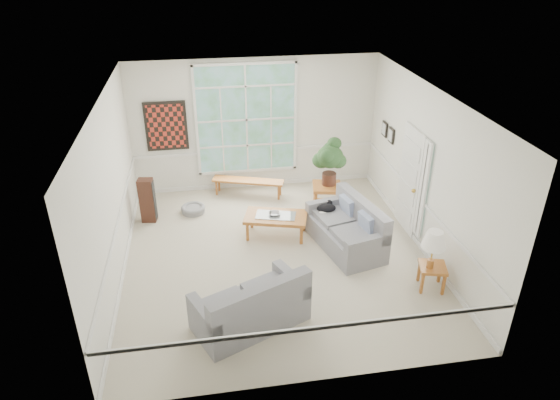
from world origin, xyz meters
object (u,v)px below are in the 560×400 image
object	(u,v)px
end_table	(326,198)
side_table	(431,277)
loveseat_front	(250,300)
coffee_table	(276,225)
loveseat_right	(346,226)

from	to	relation	value
end_table	side_table	xyz separation A→B (m)	(1.07, -2.90, -0.08)
loveseat_front	coffee_table	xyz separation A→B (m)	(0.78, 2.45, -0.23)
loveseat_right	loveseat_front	xyz separation A→B (m)	(-2.01, -1.84, -0.01)
loveseat_right	coffee_table	distance (m)	1.39
coffee_table	side_table	xyz separation A→B (m)	(2.30, -2.07, -0.00)
loveseat_front	coffee_table	bearing A→B (deg)	48.32
end_table	side_table	bearing A→B (deg)	-69.70
loveseat_right	side_table	bearing A→B (deg)	-67.20
coffee_table	side_table	world-z (taller)	coffee_table
coffee_table	loveseat_right	bearing A→B (deg)	-10.59
coffee_table	side_table	bearing A→B (deg)	-26.04
side_table	loveseat_right	bearing A→B (deg)	126.38
coffee_table	side_table	distance (m)	3.09
loveseat_right	loveseat_front	bearing A→B (deg)	-151.07
loveseat_right	coffee_table	xyz separation A→B (m)	(-1.23, 0.61, -0.24)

